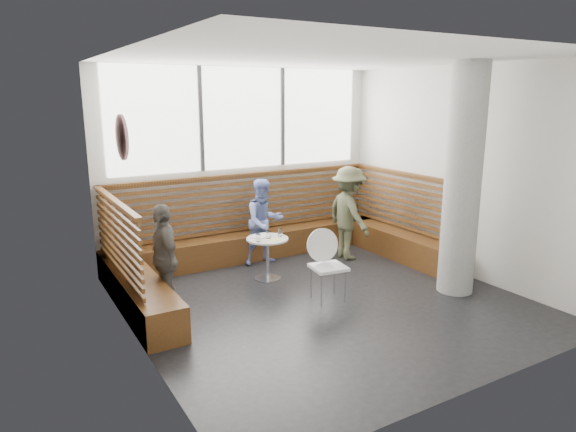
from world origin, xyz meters
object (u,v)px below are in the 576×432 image
concrete_column (463,181)px  child_back (264,222)px  cafe_chair (325,259)px  cafe_table (267,250)px  child_left (164,258)px  adult_man (349,213)px

concrete_column → child_back: bearing=125.6°
concrete_column → cafe_chair: bearing=158.6°
cafe_table → child_left: bearing=-168.7°
concrete_column → cafe_table: size_ratio=4.90×
cafe_table → adult_man: (1.69, 0.23, 0.33)m
adult_man → cafe_table: bearing=101.8°
concrete_column → child_back: (-1.78, 2.50, -0.89)m
concrete_column → cafe_chair: (-1.79, 0.70, -1.03)m
cafe_chair → cafe_table: bearing=114.2°
cafe_table → child_left: size_ratio=0.46×
adult_man → child_left: (-3.38, -0.57, -0.09)m
concrete_column → cafe_table: (-2.11, 1.78, -1.13)m
adult_man → cafe_chair: bearing=137.7°
cafe_table → child_back: child_back is taller
child_back → child_left: bearing=-151.8°
concrete_column → adult_man: (-0.41, 2.01, -0.80)m
adult_man → concrete_column: bearing=-164.3°
cafe_chair → adult_man: bearing=51.3°
adult_man → child_left: adult_man is taller
cafe_chair → adult_man: size_ratio=0.61×
concrete_column → adult_man: bearing=101.6°
cafe_chair → child_left: child_left is taller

